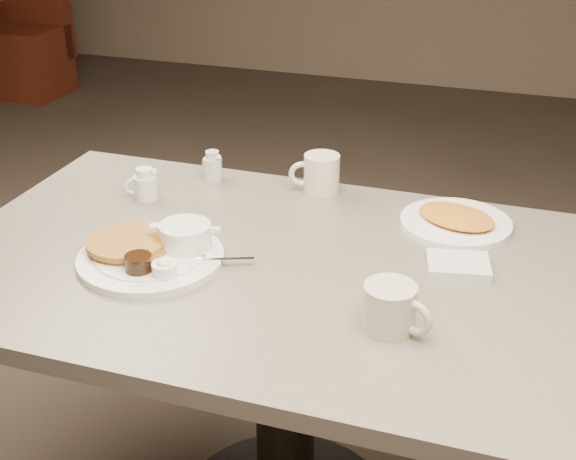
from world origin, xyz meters
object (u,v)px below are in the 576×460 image
(coffee_mug_near, at_px, (391,307))
(creamer_right, at_px, (213,167))
(main_plate, at_px, (154,250))
(diner_table, at_px, (285,329))
(hash_plate, at_px, (456,221))
(coffee_mug_far, at_px, (320,174))
(creamer_left, at_px, (145,185))

(coffee_mug_near, xyz_separation_m, creamer_right, (-0.59, 0.54, -0.01))
(main_plate, distance_m, creamer_right, 0.44)
(diner_table, height_order, hash_plate, hash_plate)
(coffee_mug_far, xyz_separation_m, creamer_right, (-0.29, -0.01, -0.01))
(creamer_left, bearing_deg, coffee_mug_near, -28.30)
(coffee_mug_far, height_order, creamer_right, coffee_mug_far)
(diner_table, bearing_deg, creamer_left, 154.92)
(creamer_right, height_order, hash_plate, creamer_right)
(coffee_mug_far, bearing_deg, main_plate, -117.80)
(coffee_mug_near, height_order, creamer_right, coffee_mug_near)
(creamer_right, bearing_deg, coffee_mug_near, -42.59)
(coffee_mug_far, distance_m, hash_plate, 0.37)
(main_plate, xyz_separation_m, creamer_left, (-0.17, 0.28, 0.01))
(coffee_mug_near, relative_size, hash_plate, 0.44)
(diner_table, bearing_deg, coffee_mug_near, -33.24)
(hash_plate, bearing_deg, coffee_mug_far, 166.12)
(diner_table, relative_size, creamer_left, 18.05)
(coffee_mug_near, height_order, hash_plate, coffee_mug_near)
(coffee_mug_near, distance_m, hash_plate, 0.47)
(coffee_mug_near, xyz_separation_m, hash_plate, (0.06, 0.47, -0.03))
(coffee_mug_near, height_order, creamer_left, coffee_mug_near)
(creamer_left, bearing_deg, diner_table, -25.08)
(diner_table, distance_m, main_plate, 0.34)
(creamer_right, bearing_deg, main_plate, -83.10)
(main_plate, relative_size, coffee_mug_far, 2.94)
(creamer_left, bearing_deg, hash_plate, 6.67)
(hash_plate, bearing_deg, diner_table, -137.56)
(diner_table, distance_m, creamer_left, 0.53)
(creamer_left, bearing_deg, main_plate, -59.00)
(main_plate, distance_m, creamer_left, 0.32)
(main_plate, bearing_deg, coffee_mug_near, -10.79)
(coffee_mug_near, xyz_separation_m, coffee_mug_far, (-0.30, 0.55, 0.00))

